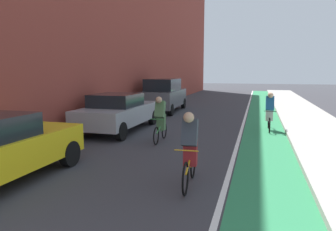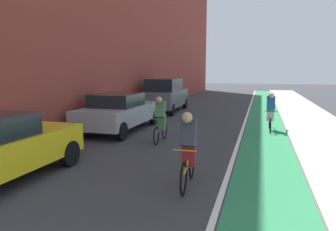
# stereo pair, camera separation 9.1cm
# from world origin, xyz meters

# --- Properties ---
(ground_plane) EXTENTS (91.72, 91.72, 0.00)m
(ground_plane) POSITION_xyz_m (0.00, 16.85, 0.00)
(ground_plane) COLOR #38383D
(bike_lane_paint) EXTENTS (1.60, 41.69, 0.00)m
(bike_lane_paint) POSITION_xyz_m (3.01, 18.85, 0.00)
(bike_lane_paint) COLOR #2D8451
(bike_lane_paint) RESTS_ON ground
(lane_divider_stripe) EXTENTS (0.12, 41.69, 0.00)m
(lane_divider_stripe) POSITION_xyz_m (2.11, 18.85, 0.00)
(lane_divider_stripe) COLOR white
(lane_divider_stripe) RESTS_ON ground
(sidewalk_right) EXTENTS (2.66, 41.69, 0.14)m
(sidewalk_right) POSITION_xyz_m (5.14, 18.85, 0.07)
(sidewalk_right) COLOR #A8A59E
(sidewalk_right) RESTS_ON ground
(parked_sedan_silver) EXTENTS (1.98, 4.60, 1.53)m
(parked_sedan_silver) POSITION_xyz_m (-2.76, 11.07, 0.79)
(parked_sedan_silver) COLOR #9EA0A8
(parked_sedan_silver) RESTS_ON ground
(parked_suv_gray) EXTENTS (2.08, 4.83, 1.98)m
(parked_suv_gray) POSITION_xyz_m (-2.76, 17.51, 1.02)
(parked_suv_gray) COLOR #595B60
(parked_suv_gray) RESTS_ON ground
(cyclist_lead) EXTENTS (0.48, 1.72, 1.62)m
(cyclist_lead) POSITION_xyz_m (1.36, 5.76, 0.81)
(cyclist_lead) COLOR black
(cyclist_lead) RESTS_ON ground
(cyclist_mid) EXTENTS (0.48, 1.66, 1.58)m
(cyclist_mid) POSITION_xyz_m (-0.50, 9.64, 0.84)
(cyclist_mid) COLOR black
(cyclist_mid) RESTS_ON ground
(cyclist_trailing) EXTENTS (0.48, 1.66, 1.58)m
(cyclist_trailing) POSITION_xyz_m (3.20, 12.82, 0.84)
(cyclist_trailing) COLOR black
(cyclist_trailing) RESTS_ON ground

